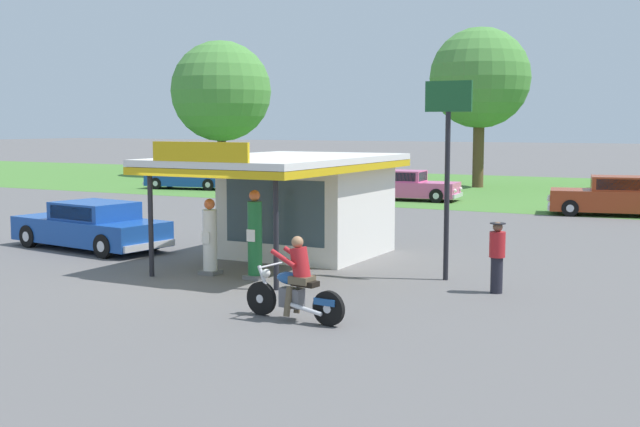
# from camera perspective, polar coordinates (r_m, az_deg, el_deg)

# --- Properties ---
(ground_plane) EXTENTS (300.00, 300.00, 0.00)m
(ground_plane) POSITION_cam_1_polar(r_m,az_deg,el_deg) (18.89, -9.27, -4.83)
(ground_plane) COLOR #5B5959
(grass_verge_strip) EXTENTS (120.00, 24.00, 0.01)m
(grass_verge_strip) POSITION_cam_1_polar(r_m,az_deg,el_deg) (46.30, 13.67, 1.62)
(grass_verge_strip) COLOR #477A33
(grass_verge_strip) RESTS_ON ground
(service_station_kiosk) EXTENTS (4.36, 7.15, 3.23)m
(service_station_kiosk) POSITION_cam_1_polar(r_m,az_deg,el_deg) (22.19, -1.27, 1.10)
(service_station_kiosk) COLOR silver
(service_station_kiosk) RESTS_ON ground
(gas_pump_nearside) EXTENTS (0.44, 0.44, 1.84)m
(gas_pump_nearside) POSITION_cam_1_polar(r_m,az_deg,el_deg) (19.74, -7.73, -1.86)
(gas_pump_nearside) COLOR slate
(gas_pump_nearside) RESTS_ON ground
(gas_pump_offside) EXTENTS (0.44, 0.44, 2.10)m
(gas_pump_offside) POSITION_cam_1_polar(r_m,az_deg,el_deg) (19.02, -4.59, -1.75)
(gas_pump_offside) COLOR slate
(gas_pump_offside) RESTS_ON ground
(motorcycle_with_rider) EXTENTS (2.17, 0.70, 1.58)m
(motorcycle_with_rider) POSITION_cam_1_polar(r_m,az_deg,el_deg) (15.01, -1.72, -5.09)
(motorcycle_with_rider) COLOR black
(motorcycle_with_rider) RESTS_ON ground
(featured_classic_sedan) EXTENTS (5.33, 2.57, 1.39)m
(featured_classic_sedan) POSITION_cam_1_polar(r_m,az_deg,el_deg) (24.56, -15.77, -0.90)
(featured_classic_sedan) COLOR #19479E
(featured_classic_sedan) RESTS_ON ground
(parked_car_back_row_far_right) EXTENTS (5.33, 2.37, 1.54)m
(parked_car_back_row_far_right) POSITION_cam_1_polar(r_m,az_deg,el_deg) (42.87, -2.43, 2.36)
(parked_car_back_row_far_right) COLOR red
(parked_car_back_row_far_right) RESTS_ON ground
(parked_car_back_row_centre) EXTENTS (5.04, 2.22, 1.42)m
(parked_car_back_row_centre) POSITION_cam_1_polar(r_m,az_deg,el_deg) (39.13, 6.16, 1.88)
(parked_car_back_row_centre) COLOR #E55993
(parked_car_back_row_centre) RESTS_ON ground
(parked_car_back_row_right) EXTENTS (5.26, 2.79, 1.57)m
(parked_car_back_row_right) POSITION_cam_1_polar(r_m,az_deg,el_deg) (34.39, 19.95, 1.07)
(parked_car_back_row_right) COLOR #993819
(parked_car_back_row_right) RESTS_ON ground
(parked_car_back_row_left) EXTENTS (5.10, 2.60, 1.50)m
(parked_car_back_row_left) POSITION_cam_1_polar(r_m,az_deg,el_deg) (46.28, -9.15, 2.56)
(parked_car_back_row_left) COLOR #19479E
(parked_car_back_row_left) RESTS_ON ground
(bystander_strolling_foreground) EXTENTS (0.34, 0.34, 1.54)m
(bystander_strolling_foreground) POSITION_cam_1_polar(r_m,az_deg,el_deg) (17.82, 12.31, -2.89)
(bystander_strolling_foreground) COLOR black
(bystander_strolling_foreground) RESTS_ON ground
(tree_oak_centre) EXTENTS (5.73, 5.73, 9.12)m
(tree_oak_centre) POSITION_cam_1_polar(r_m,az_deg,el_deg) (47.81, 11.15, 9.28)
(tree_oak_centre) COLOR brown
(tree_oak_centre) RESTS_ON ground
(tree_oak_far_left) EXTENTS (7.07, 7.07, 9.48)m
(tree_oak_far_left) POSITION_cam_1_polar(r_m,az_deg,el_deg) (58.29, -6.96, 8.50)
(tree_oak_far_left) COLOR brown
(tree_oak_far_left) RESTS_ON ground
(roadside_pole_sign) EXTENTS (1.10, 0.12, 4.60)m
(roadside_pole_sign) POSITION_cam_1_polar(r_m,az_deg,el_deg) (18.90, 8.95, 4.80)
(roadside_pole_sign) COLOR black
(roadside_pole_sign) RESTS_ON ground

